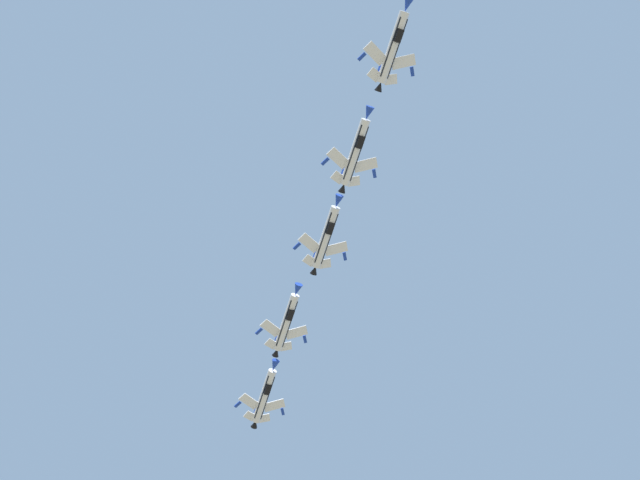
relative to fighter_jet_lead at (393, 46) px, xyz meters
name	(u,v)px	position (x,y,z in m)	size (l,w,h in m)	color
fighter_jet_lead	(393,46)	(0.00, 0.00, 0.00)	(10.13, 15.79, 4.50)	white
fighter_jet_left_wing	(355,151)	(-4.82, 18.15, 0.07)	(10.16, 15.79, 4.43)	white
fighter_jet_right_wing	(326,236)	(-8.81, 34.52, 1.18)	(10.20, 15.79, 4.37)	white
fighter_jet_left_outer	(287,321)	(-15.12, 53.09, 3.22)	(10.18, 15.79, 4.39)	white
fighter_jet_right_outer	(265,395)	(-18.68, 69.73, 3.52)	(10.24, 15.79, 4.38)	white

